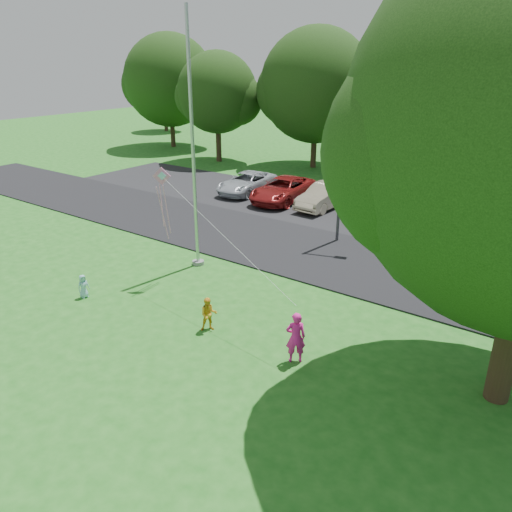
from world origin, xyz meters
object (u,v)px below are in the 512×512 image
Objects in this scene: child_blue at (83,286)px; kite at (165,189)px; trash_can at (403,232)px; child_yellow at (209,314)px; woman at (296,337)px; street_lamp at (348,155)px; flagpole at (194,167)px.

child_blue is 4.63m from kite.
child_blue is (-7.20, -12.79, -0.00)m from trash_can.
trash_can is 12.03m from child_yellow.
kite is (-5.58, -9.97, 3.29)m from trash_can.
woman is at bearing -83.92° from trash_can.
street_lamp is at bearing 46.72° from child_yellow.
trash_can is at bearing -22.28° from child_blue.
woman is 8.52m from child_blue.
trash_can is (2.22, 1.90, -3.70)m from street_lamp.
flagpole is 2.05m from kite.
flagpole is 10.63m from trash_can.
flagpole is 8.77m from woman.
woman is at bearing -48.31° from kite.
trash_can is 0.12× the size of kite.
woman is (3.47, -9.83, -3.35)m from street_lamp.
woman reaches higher than child_yellow.
flagpole is at bearing 66.27° from kite.
child_blue is (-1.27, -4.79, -3.72)m from flagpole.
child_yellow is at bearing -61.34° from kite.
kite is at bearing -54.06° from woman.
street_lamp is 4.37× the size of woman.
flagpole is 8.77× the size of child_yellow.
flagpole reaches higher than street_lamp.
street_lamp is at bearing -17.48° from child_blue.
child_blue is 0.12× the size of kite.
street_lamp is 10.59m from child_yellow.
woman is (1.25, -11.73, 0.34)m from trash_can.
trash_can is 11.81m from woman.
child_yellow is (4.00, -3.87, -3.60)m from flagpole.
woman is at bearing -75.78° from child_blue.
child_blue is (-5.26, -0.92, -0.13)m from child_yellow.
kite is at bearing -22.72° from child_blue.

